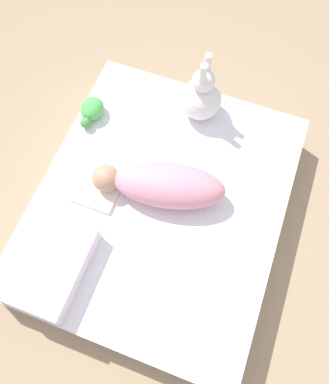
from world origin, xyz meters
name	(u,v)px	position (x,y,z in m)	size (l,w,h in m)	color
ground_plane	(161,215)	(0.00, 0.00, 0.00)	(12.00, 12.00, 0.00)	#9E8466
bed_mattress	(160,208)	(0.00, 0.00, 0.11)	(1.31, 1.10, 0.21)	white
burp_cloth	(99,185)	(0.03, -0.29, 0.22)	(0.23, 0.20, 0.02)	white
swaddled_baby	(163,185)	(-0.04, 0.00, 0.30)	(0.31, 0.60, 0.18)	pink
pillow	(48,264)	(0.45, -0.33, 0.26)	(0.39, 0.30, 0.10)	white
bunny_plush	(201,96)	(-0.52, 0.02, 0.33)	(0.20, 0.20, 0.36)	white
turtle_plush	(92,110)	(-0.31, -0.48, 0.25)	(0.17, 0.11, 0.09)	#51B756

